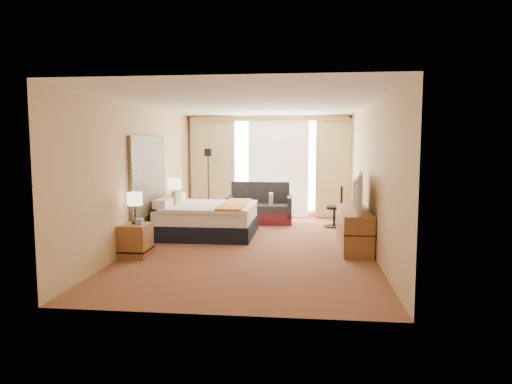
# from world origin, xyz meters

# --- Properties ---
(floor) EXTENTS (4.20, 7.00, 0.02)m
(floor) POSITION_xyz_m (0.00, 0.00, 0.00)
(floor) COLOR maroon
(floor) RESTS_ON ground
(ceiling) EXTENTS (4.20, 7.00, 0.02)m
(ceiling) POSITION_xyz_m (0.00, 0.00, 2.60)
(ceiling) COLOR silver
(ceiling) RESTS_ON wall_back
(wall_back) EXTENTS (4.20, 0.02, 2.60)m
(wall_back) POSITION_xyz_m (0.00, 3.50, 1.30)
(wall_back) COLOR tan
(wall_back) RESTS_ON ground
(wall_front) EXTENTS (4.20, 0.02, 2.60)m
(wall_front) POSITION_xyz_m (0.00, -3.50, 1.30)
(wall_front) COLOR tan
(wall_front) RESTS_ON ground
(wall_left) EXTENTS (0.02, 7.00, 2.60)m
(wall_left) POSITION_xyz_m (-2.10, 0.00, 1.30)
(wall_left) COLOR tan
(wall_left) RESTS_ON ground
(wall_right) EXTENTS (0.02, 7.00, 2.60)m
(wall_right) POSITION_xyz_m (2.10, 0.00, 1.30)
(wall_right) COLOR tan
(wall_right) RESTS_ON ground
(headboard) EXTENTS (0.06, 1.85, 1.50)m
(headboard) POSITION_xyz_m (-2.06, 0.20, 1.28)
(headboard) COLOR black
(headboard) RESTS_ON wall_left
(nightstand_left) EXTENTS (0.45, 0.52, 0.55)m
(nightstand_left) POSITION_xyz_m (-1.87, -1.05, 0.28)
(nightstand_left) COLOR #945936
(nightstand_left) RESTS_ON floor
(nightstand_right) EXTENTS (0.45, 0.52, 0.55)m
(nightstand_right) POSITION_xyz_m (-1.87, 1.45, 0.28)
(nightstand_right) COLOR #945936
(nightstand_right) RESTS_ON floor
(media_dresser) EXTENTS (0.50, 1.80, 0.70)m
(media_dresser) POSITION_xyz_m (1.83, 0.00, 0.35)
(media_dresser) COLOR #945936
(media_dresser) RESTS_ON floor
(window) EXTENTS (2.30, 0.02, 2.30)m
(window) POSITION_xyz_m (0.25, 3.47, 1.32)
(window) COLOR white
(window) RESTS_ON wall_back
(curtains) EXTENTS (4.12, 0.19, 2.56)m
(curtains) POSITION_xyz_m (-0.00, 3.39, 1.41)
(curtains) COLOR beige
(curtains) RESTS_ON floor
(bed) EXTENTS (1.90, 1.74, 0.92)m
(bed) POSITION_xyz_m (-1.06, 0.85, 0.34)
(bed) COLOR black
(bed) RESTS_ON floor
(loveseat) EXTENTS (1.57, 0.88, 0.96)m
(loveseat) POSITION_xyz_m (-0.13, 2.50, 0.32)
(loveseat) COLOR maroon
(loveseat) RESTS_ON floor
(floor_lamp) EXTENTS (0.22, 0.22, 1.76)m
(floor_lamp) POSITION_xyz_m (-1.49, 3.01, 1.25)
(floor_lamp) COLOR black
(floor_lamp) RESTS_ON floor
(desk_chair) EXTENTS (0.45, 0.45, 0.93)m
(desk_chair) POSITION_xyz_m (1.66, 2.09, 0.41)
(desk_chair) COLOR black
(desk_chair) RESTS_ON floor
(lamp_left) EXTENTS (0.25, 0.25, 0.53)m
(lamp_left) POSITION_xyz_m (-1.87, -1.03, 0.96)
(lamp_left) COLOR black
(lamp_left) RESTS_ON nightstand_left
(lamp_right) EXTENTS (0.27, 0.27, 0.57)m
(lamp_right) POSITION_xyz_m (-1.93, 1.48, 0.99)
(lamp_right) COLOR black
(lamp_right) RESTS_ON nightstand_right
(tissue_box) EXTENTS (0.11, 0.11, 0.10)m
(tissue_box) POSITION_xyz_m (-1.79, -1.07, 0.60)
(tissue_box) COLOR #8199C8
(tissue_box) RESTS_ON nightstand_left
(telephone) EXTENTS (0.20, 0.18, 0.06)m
(telephone) POSITION_xyz_m (-1.84, 1.46, 0.58)
(telephone) COLOR black
(telephone) RESTS_ON nightstand_right
(television) EXTENTS (0.31, 1.19, 0.68)m
(television) POSITION_xyz_m (1.78, -0.23, 1.04)
(television) COLOR black
(television) RESTS_ON media_dresser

